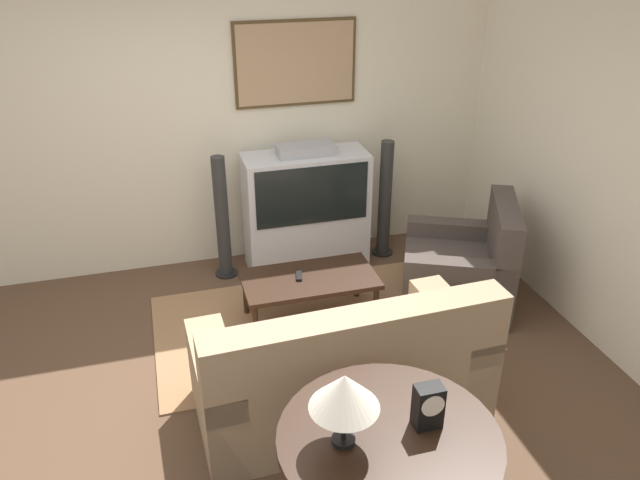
{
  "coord_description": "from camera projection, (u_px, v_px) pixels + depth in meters",
  "views": [
    {
      "loc": [
        -0.5,
        -3.26,
        2.92
      ],
      "look_at": [
        0.64,
        0.79,
        0.75
      ],
      "focal_mm": 35.0,
      "sensor_mm": 36.0,
      "label": 1
    }
  ],
  "objects": [
    {
      "name": "console_table",
      "position": [
        389.0,
        447.0,
        2.92
      ],
      "size": [
        1.06,
        1.06,
        0.79
      ],
      "color": "black",
      "rests_on": "ground_plane"
    },
    {
      "name": "wall_back",
      "position": [
        209.0,
        120.0,
        5.46
      ],
      "size": [
        12.0,
        0.1,
        2.7
      ],
      "color": "beige",
      "rests_on": "ground_plane"
    },
    {
      "name": "area_rug",
      "position": [
        318.0,
        323.0,
        5.06
      ],
      "size": [
        2.59,
        1.49,
        0.01
      ],
      "color": "#99704C",
      "rests_on": "ground_plane"
    },
    {
      "name": "tv",
      "position": [
        306.0,
        210.0,
        5.7
      ],
      "size": [
        1.11,
        0.46,
        1.18
      ],
      "color": "silver",
      "rests_on": "ground_plane"
    },
    {
      "name": "armchair",
      "position": [
        462.0,
        270.0,
        5.24
      ],
      "size": [
        1.16,
        1.16,
        0.91
      ],
      "rotation": [
        0.0,
        0.0,
        -2.0
      ],
      "color": "#473D38",
      "rests_on": "ground_plane"
    },
    {
      "name": "remote",
      "position": [
        299.0,
        275.0,
        4.92
      ],
      "size": [
        0.08,
        0.17,
        0.02
      ],
      "color": "black",
      "rests_on": "coffee_table"
    },
    {
      "name": "couch",
      "position": [
        343.0,
        372.0,
        4.01
      ],
      "size": [
        1.89,
        0.95,
        0.95
      ],
      "rotation": [
        0.0,
        0.0,
        3.18
      ],
      "color": "#9E8466",
      "rests_on": "ground_plane"
    },
    {
      "name": "ground_plane",
      "position": [
        261.0,
        400.0,
        4.25
      ],
      "size": [
        12.0,
        12.0,
        0.0
      ],
      "primitive_type": "plane",
      "color": "brown"
    },
    {
      "name": "speaker_tower_right",
      "position": [
        385.0,
        202.0,
        5.89
      ],
      "size": [
        0.2,
        0.2,
        1.14
      ],
      "color": "black",
      "rests_on": "ground_plane"
    },
    {
      "name": "table_lamp",
      "position": [
        344.0,
        392.0,
        2.72
      ],
      "size": [
        0.32,
        0.32,
        0.39
      ],
      "color": "black",
      "rests_on": "console_table"
    },
    {
      "name": "mantel_clock",
      "position": [
        428.0,
        406.0,
        2.9
      ],
      "size": [
        0.13,
        0.1,
        0.23
      ],
      "color": "black",
      "rests_on": "console_table"
    },
    {
      "name": "wall_right",
      "position": [
        630.0,
        177.0,
        4.27
      ],
      "size": [
        0.06,
        12.0,
        2.7
      ],
      "color": "beige",
      "rests_on": "ground_plane"
    },
    {
      "name": "speaker_tower_left",
      "position": [
        222.0,
        221.0,
        5.52
      ],
      "size": [
        0.2,
        0.2,
        1.14
      ],
      "color": "black",
      "rests_on": "ground_plane"
    },
    {
      "name": "coffee_table",
      "position": [
        309.0,
        282.0,
        4.94
      ],
      "size": [
        1.06,
        0.56,
        0.41
      ],
      "color": "black",
      "rests_on": "ground_plane"
    }
  ]
}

